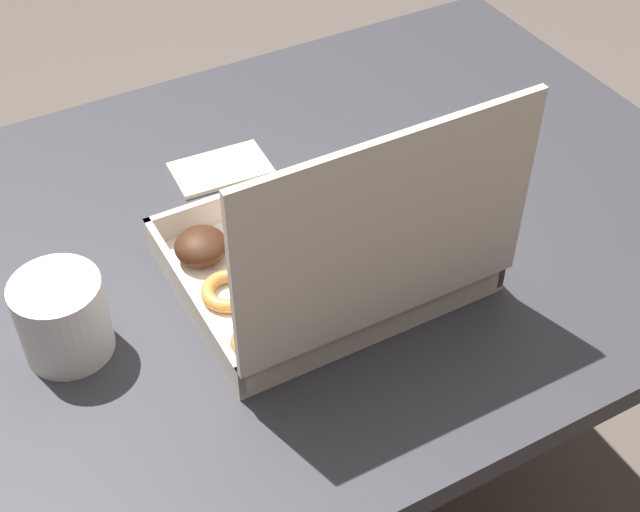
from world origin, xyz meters
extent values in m
cube|color=#2D2D33|center=(0.00, 0.00, 0.76)|extent=(1.20, 0.75, 0.03)
cylinder|color=#2D2D33|center=(-0.55, -0.33, 0.37)|extent=(0.06, 0.06, 0.74)
cube|color=silver|center=(-0.06, 0.07, 0.78)|extent=(0.32, 0.25, 0.01)
cube|color=beige|center=(-0.06, -0.05, 0.80)|extent=(0.32, 0.01, 0.04)
cube|color=beige|center=(-0.06, 0.20, 0.80)|extent=(0.32, 0.01, 0.04)
cube|color=beige|center=(-0.21, 0.07, 0.80)|extent=(0.01, 0.25, 0.04)
cube|color=beige|center=(0.10, 0.07, 0.80)|extent=(0.01, 0.25, 0.04)
cube|color=beige|center=(-0.06, 0.20, 0.92)|extent=(0.32, 0.01, 0.22)
ellipsoid|color=#381E11|center=(-0.17, -0.01, 0.79)|extent=(0.06, 0.06, 0.03)
ellipsoid|color=tan|center=(-0.10, -0.01, 0.79)|extent=(0.06, 0.06, 0.03)
torus|color=pink|center=(-0.02, 0.00, 0.79)|extent=(0.06, 0.06, 0.02)
ellipsoid|color=#381E11|center=(0.05, 0.00, 0.80)|extent=(0.06, 0.06, 0.04)
ellipsoid|color=black|center=(-0.17, 0.07, 0.79)|extent=(0.06, 0.06, 0.03)
torus|color=#381E11|center=(-0.10, 0.07, 0.79)|extent=(0.06, 0.06, 0.02)
ellipsoid|color=tan|center=(-0.02, 0.08, 0.80)|extent=(0.06, 0.06, 0.03)
torus|color=#B77A38|center=(0.05, 0.07, 0.79)|extent=(0.06, 0.06, 0.02)
ellipsoid|color=#381E11|center=(-0.17, 0.15, 0.79)|extent=(0.06, 0.06, 0.03)
ellipsoid|color=pink|center=(-0.09, 0.16, 0.80)|extent=(0.06, 0.06, 0.03)
torus|color=tan|center=(-0.02, 0.16, 0.79)|extent=(0.06, 0.06, 0.02)
torus|color=#9E6633|center=(0.06, 0.15, 0.79)|extent=(0.06, 0.06, 0.02)
cylinder|color=white|center=(0.22, 0.05, 0.82)|extent=(0.09, 0.09, 0.09)
cylinder|color=black|center=(0.22, 0.05, 0.86)|extent=(0.07, 0.07, 0.01)
cube|color=beige|center=(-0.03, -0.14, 0.78)|extent=(0.12, 0.08, 0.01)
camera|label=1|loc=(0.29, 0.70, 1.47)|focal=50.00mm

